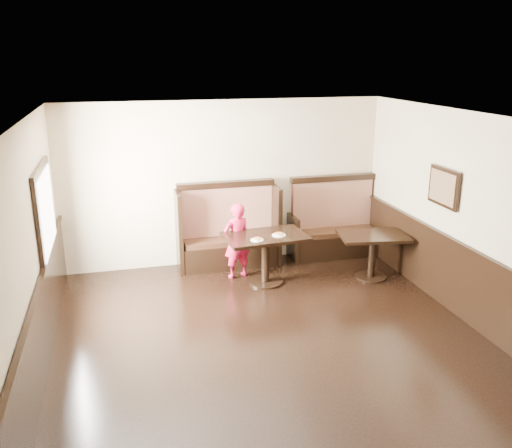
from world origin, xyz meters
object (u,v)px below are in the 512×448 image
object	(u,v)px
booth_main	(228,236)
booth_neighbor	(334,229)
table_neighbor	(373,246)
child	(237,241)
table_main	(266,247)

from	to	relation	value
booth_main	booth_neighbor	bearing A→B (deg)	-0.05
table_neighbor	child	distance (m)	2.19
booth_main	child	xyz separation A→B (m)	(0.03, -0.59, 0.10)
booth_neighbor	table_neighbor	bearing A→B (deg)	-80.89
table_main	table_neighbor	bearing A→B (deg)	-12.23
table_main	table_neighbor	distance (m)	1.75
booth_main	table_main	size ratio (longest dim) A/B	1.32
table_main	table_neighbor	world-z (taller)	table_main
booth_main	table_neighbor	world-z (taller)	booth_main
booth_neighbor	child	distance (m)	2.02
booth_neighbor	child	size ratio (longest dim) A/B	1.32
table_main	child	distance (m)	0.53
booth_main	table_main	distance (m)	1.04
booth_main	booth_neighbor	world-z (taller)	same
child	booth_main	bearing A→B (deg)	-102.77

